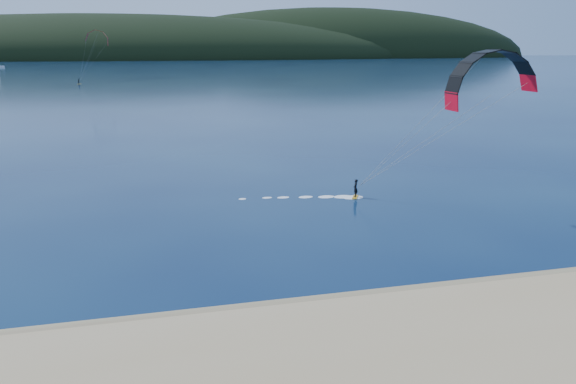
% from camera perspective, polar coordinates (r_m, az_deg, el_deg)
% --- Properties ---
extents(ground, '(1800.00, 1800.00, 0.00)m').
position_cam_1_polar(ground, '(25.11, 0.94, -17.33)').
color(ground, '#071638').
rests_on(ground, ground).
extents(wet_sand, '(220.00, 2.50, 0.10)m').
position_cam_1_polar(wet_sand, '(28.88, -1.34, -12.59)').
color(wet_sand, '#8A7050').
rests_on(wet_sand, ground).
extents(headland, '(1200.00, 310.00, 140.00)m').
position_cam_1_polar(headland, '(765.93, -13.46, 13.68)').
color(headland, black).
rests_on(headland, ground).
extents(kitesurfer_near, '(23.04, 9.94, 13.69)m').
position_cam_1_polar(kitesurfer_near, '(46.24, 19.99, 9.18)').
color(kitesurfer_near, orange).
rests_on(kitesurfer_near, ground).
extents(kitesurfer_far, '(13.38, 5.52, 18.62)m').
position_cam_1_polar(kitesurfer_far, '(220.00, -19.68, 14.79)').
color(kitesurfer_far, orange).
rests_on(kitesurfer_far, ground).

